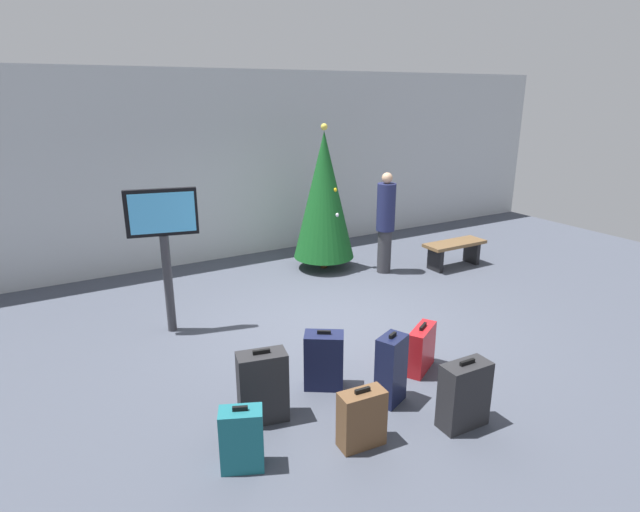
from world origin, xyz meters
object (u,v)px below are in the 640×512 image
suitcase_6 (391,370)px  suitcase_3 (422,349)px  traveller_0 (385,221)px  suitcase_5 (464,395)px  holiday_tree (324,196)px  waiting_bench (454,249)px  suitcase_2 (362,419)px  suitcase_1 (242,439)px  suitcase_4 (324,360)px  flight_info_kiosk (164,233)px  suitcase_0 (263,387)px

suitcase_6 → suitcase_3: bearing=25.5°
traveller_0 → suitcase_5: 4.61m
traveller_0 → holiday_tree: bearing=137.8°
traveller_0 → suitcase_3: 3.57m
waiting_bench → suitcase_2: size_ratio=2.05×
holiday_tree → suitcase_1: holiday_tree is taller
holiday_tree → suitcase_4: bearing=-120.5°
flight_info_kiosk → traveller_0: bearing=7.1°
waiting_bench → traveller_0: 1.51m
waiting_bench → suitcase_2: bearing=-142.6°
waiting_bench → holiday_tree: bearing=151.4°
suitcase_0 → suitcase_4: bearing=14.7°
flight_info_kiosk → suitcase_6: flight_info_kiosk is taller
traveller_0 → suitcase_3: size_ratio=3.12×
suitcase_3 → suitcase_5: bearing=-108.9°
suitcase_3 → suitcase_0: bearing=178.7°
suitcase_5 → suitcase_0: bearing=147.1°
holiday_tree → traveller_0: holiday_tree is taller
suitcase_2 → suitcase_5: size_ratio=0.84×
suitcase_4 → waiting_bench: bearing=29.1°
suitcase_0 → suitcase_2: suitcase_0 is taller
suitcase_2 → suitcase_4: size_ratio=0.87×
suitcase_0 → holiday_tree: bearing=52.2°
flight_info_kiosk → suitcase_3: size_ratio=3.38×
suitcase_2 → suitcase_5: suitcase_5 is taller
flight_info_kiosk → suitcase_6: 3.42m
holiday_tree → waiting_bench: holiday_tree is taller
suitcase_3 → suitcase_5: suitcase_5 is taller
holiday_tree → suitcase_2: size_ratio=4.40×
flight_info_kiosk → suitcase_0: (0.25, -2.50, -1.02)m
holiday_tree → waiting_bench: 2.65m
waiting_bench → suitcase_2: (-4.43, -3.39, -0.07)m
traveller_0 → suitcase_0: traveller_0 is taller
traveller_0 → suitcase_2: 4.97m
holiday_tree → suitcase_6: (-1.62, -4.13, -0.99)m
traveller_0 → suitcase_3: bearing=-119.7°
suitcase_0 → suitcase_2: bearing=-52.7°
suitcase_0 → suitcase_4: (0.83, 0.22, -0.05)m
suitcase_6 → traveller_0: bearing=54.1°
holiday_tree → suitcase_1: 5.56m
suitcase_0 → suitcase_2: 1.03m
traveller_0 → suitcase_0: 4.83m
waiting_bench → suitcase_4: 4.84m
suitcase_2 → suitcase_4: suitcase_4 is taller
suitcase_1 → flight_info_kiosk: bearing=86.4°
waiting_bench → traveller_0: size_ratio=0.67×
waiting_bench → suitcase_2: suitcase_2 is taller
suitcase_1 → suitcase_4: size_ratio=0.90×
suitcase_4 → suitcase_6: suitcase_6 is taller
suitcase_1 → waiting_bench: bearing=29.6°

